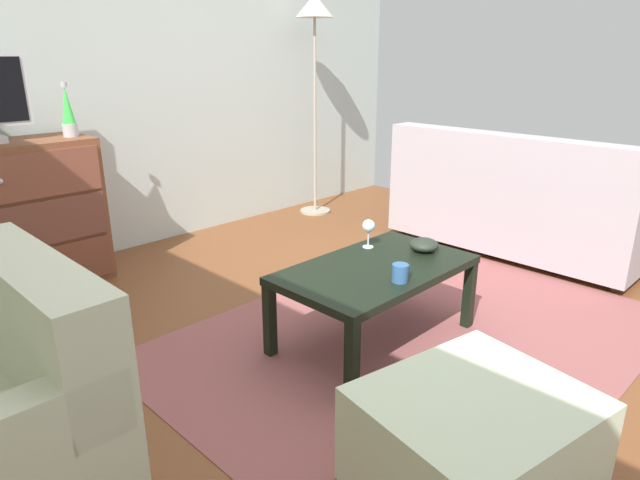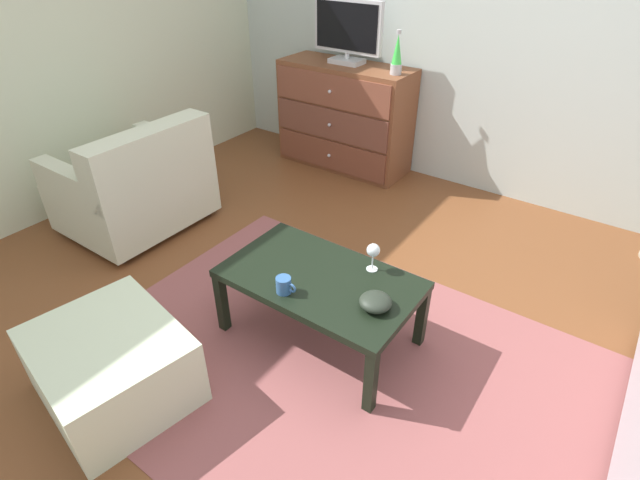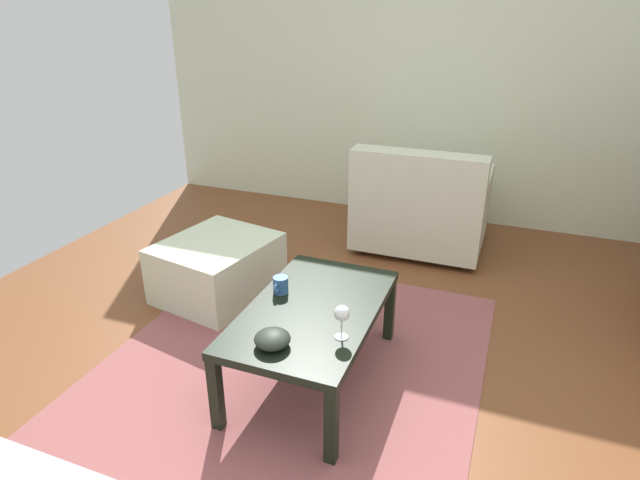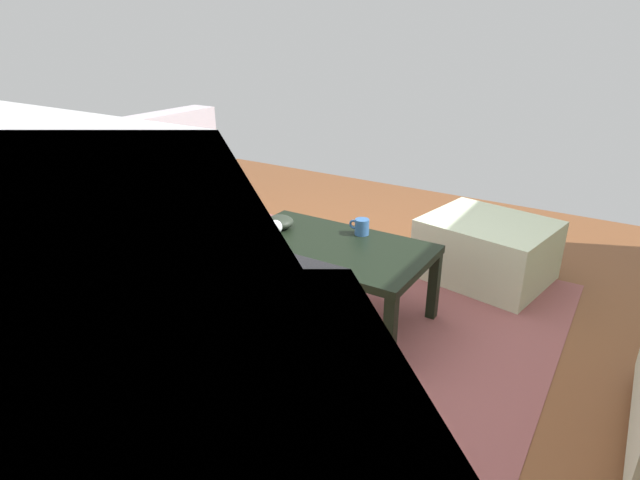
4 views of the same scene
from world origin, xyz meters
TOP-DOWN VIEW (x-y plane):
  - ground_plane at (0.00, 0.00)m, footprint 5.49×4.95m
  - area_rug at (0.20, -0.20)m, footprint 2.60×1.90m
  - coffee_table at (0.02, -0.06)m, footprint 1.01×0.59m
  - wine_glass at (0.21, 0.15)m, footprint 0.07×0.07m
  - mug at (-0.05, -0.26)m, footprint 0.11×0.08m
  - bowl_decorative at (0.37, -0.10)m, footprint 0.15×0.15m
  - couch_large at (1.84, 0.08)m, footprint 0.85×1.80m
  - ottoman at (-0.55, -0.95)m, footprint 0.80×0.72m

SIDE VIEW (x-z plane):
  - ground_plane at x=0.00m, z-range -0.05..0.00m
  - area_rug at x=0.20m, z-range 0.00..0.01m
  - ottoman at x=-0.55m, z-range 0.00..0.37m
  - couch_large at x=1.84m, z-range -0.10..0.80m
  - coffee_table at x=0.02m, z-range 0.16..0.57m
  - bowl_decorative at x=0.37m, z-range 0.41..0.48m
  - mug at x=-0.05m, z-range 0.41..0.50m
  - wine_glass at x=0.21m, z-range 0.45..0.61m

